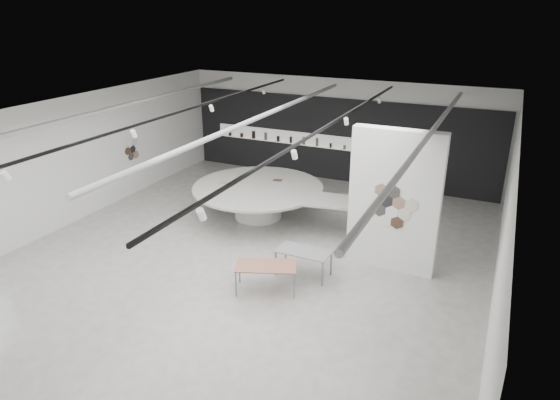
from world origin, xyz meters
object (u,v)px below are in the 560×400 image
at_px(partition_column, 394,202).
at_px(sample_table_stone, 304,253).
at_px(sample_table_wood, 266,267).
at_px(kitchen_counter, 407,181).
at_px(display_island, 260,197).

relative_size(partition_column, sample_table_stone, 2.74).
xyz_separation_m(partition_column, sample_table_wood, (-2.35, -2.31, -1.19)).
bearing_deg(partition_column, sample_table_wood, -135.54).
bearing_deg(partition_column, sample_table_stone, -144.43).
xyz_separation_m(sample_table_stone, kitchen_counter, (1.12, 6.84, -0.16)).
relative_size(display_island, sample_table_stone, 4.30).
xyz_separation_m(sample_table_wood, kitchen_counter, (1.65, 7.85, -0.15)).
distance_m(display_island, sample_table_wood, 4.31).
height_order(partition_column, display_island, partition_column).
bearing_deg(sample_table_wood, kitchen_counter, 78.14).
height_order(partition_column, sample_table_wood, partition_column).
distance_m(partition_column, kitchen_counter, 5.74).
bearing_deg(sample_table_wood, display_island, 118.75).
distance_m(partition_column, display_island, 4.80).
bearing_deg(partition_column, kitchen_counter, 97.28).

